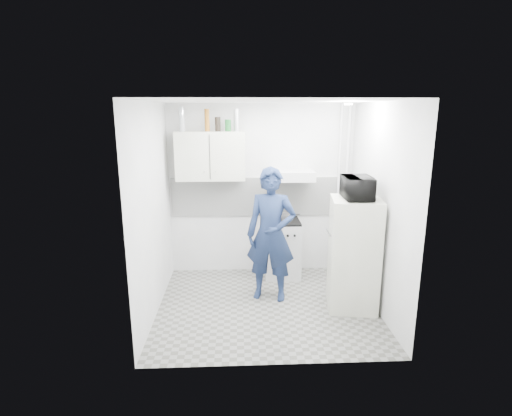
{
  "coord_description": "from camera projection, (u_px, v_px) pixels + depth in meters",
  "views": [
    {
      "loc": [
        -0.37,
        -4.77,
        2.49
      ],
      "look_at": [
        -0.12,
        0.3,
        1.25
      ],
      "focal_mm": 28.0,
      "sensor_mm": 36.0,
      "label": 1
    }
  ],
  "objects": [
    {
      "name": "bottle_e",
      "position": [
        236.0,
        120.0,
        5.7
      ],
      "size": [
        0.08,
        0.08,
        0.31
      ],
      "primitive_type": "cylinder",
      "color": "silver",
      "rests_on": "upper_cabinet"
    },
    {
      "name": "pipe_a",
      "position": [
        346.0,
        190.0,
        6.12
      ],
      "size": [
        0.05,
        0.05,
        2.6
      ],
      "primitive_type": "cylinder",
      "color": "silver",
      "rests_on": "floor"
    },
    {
      "name": "canister_b",
      "position": [
        228.0,
        125.0,
        5.71
      ],
      "size": [
        0.09,
        0.09,
        0.17
      ],
      "primitive_type": "cylinder",
      "color": "#144C1E",
      "rests_on": "upper_cabinet"
    },
    {
      "name": "upper_cabinet",
      "position": [
        211.0,
        156.0,
        5.8
      ],
      "size": [
        1.0,
        0.35,
        0.7
      ],
      "primitive_type": "cube",
      "color": "silver",
      "rests_on": "wall_back"
    },
    {
      "name": "bottle_d",
      "position": [
        207.0,
        120.0,
        5.68
      ],
      "size": [
        0.07,
        0.07,
        0.32
      ],
      "primitive_type": "cylinder",
      "color": "brown",
      "rests_on": "upper_cabinet"
    },
    {
      "name": "stove",
      "position": [
        282.0,
        249.0,
        6.12
      ],
      "size": [
        0.53,
        0.53,
        0.85
      ],
      "primitive_type": "cube",
      "color": "silver",
      "rests_on": "floor"
    },
    {
      "name": "canister_a",
      "position": [
        218.0,
        124.0,
        5.7
      ],
      "size": [
        0.08,
        0.08,
        0.2
      ],
      "primitive_type": "cylinder",
      "color": "black",
      "rests_on": "upper_cabinet"
    },
    {
      "name": "range_hood",
      "position": [
        293.0,
        175.0,
        5.85
      ],
      "size": [
        0.6,
        0.5,
        0.14
      ],
      "primitive_type": "cube",
      "color": "silver",
      "rests_on": "wall_back"
    },
    {
      "name": "wall_back",
      "position": [
        261.0,
        190.0,
        6.14
      ],
      "size": [
        2.8,
        0.0,
        2.8
      ],
      "primitive_type": "plane",
      "rotation": [
        1.57,
        0.0,
        0.0
      ],
      "color": "silver",
      "rests_on": "floor"
    },
    {
      "name": "person",
      "position": [
        271.0,
        235.0,
        5.27
      ],
      "size": [
        0.74,
        0.58,
        1.79
      ],
      "primitive_type": "imported",
      "rotation": [
        0.0,
        0.0,
        -0.25
      ],
      "color": "#172546",
      "rests_on": "floor"
    },
    {
      "name": "ceiling",
      "position": [
        268.0,
        101.0,
        4.62
      ],
      "size": [
        2.8,
        2.8,
        0.0
      ],
      "primitive_type": "plane",
      "color": "white",
      "rests_on": "wall_back"
    },
    {
      "name": "floor",
      "position": [
        267.0,
        306.0,
        5.23
      ],
      "size": [
        2.8,
        2.8,
        0.0
      ],
      "primitive_type": "plane",
      "color": "slate",
      "rests_on": "ground"
    },
    {
      "name": "wall_right",
      "position": [
        379.0,
        208.0,
        4.99
      ],
      "size": [
        0.0,
        2.6,
        2.6
      ],
      "primitive_type": "plane",
      "rotation": [
        1.57,
        0.0,
        -1.57
      ],
      "color": "silver",
      "rests_on": "floor"
    },
    {
      "name": "wall_left",
      "position": [
        153.0,
        211.0,
        4.86
      ],
      "size": [
        0.0,
        2.6,
        2.6
      ],
      "primitive_type": "plane",
      "rotation": [
        1.57,
        0.0,
        1.57
      ],
      "color": "silver",
      "rests_on": "floor"
    },
    {
      "name": "ceiling_spot_fixture",
      "position": [
        348.0,
        104.0,
        4.86
      ],
      "size": [
        0.1,
        0.1,
        0.02
      ],
      "primitive_type": "cylinder",
      "color": "white",
      "rests_on": "ceiling"
    },
    {
      "name": "pipe_b",
      "position": [
        338.0,
        190.0,
        6.11
      ],
      "size": [
        0.04,
        0.04,
        2.6
      ],
      "primitive_type": "cylinder",
      "color": "silver",
      "rests_on": "floor"
    },
    {
      "name": "backsplash",
      "position": [
        261.0,
        197.0,
        6.15
      ],
      "size": [
        2.74,
        0.03,
        0.6
      ],
      "primitive_type": "cube",
      "color": "white",
      "rests_on": "wall_back"
    },
    {
      "name": "bottle_a",
      "position": [
        182.0,
        119.0,
        5.66
      ],
      "size": [
        0.08,
        0.08,
        0.34
      ],
      "primitive_type": "cylinder",
      "color": "#B2B7BC",
      "rests_on": "upper_cabinet"
    },
    {
      "name": "microwave",
      "position": [
        358.0,
        188.0,
        4.86
      ],
      "size": [
        0.5,
        0.35,
        0.27
      ],
      "primitive_type": "imported",
      "rotation": [
        0.0,
        0.0,
        1.54
      ],
      "color": "black",
      "rests_on": "fridge"
    },
    {
      "name": "saucepan",
      "position": [
        285.0,
        216.0,
        6.07
      ],
      "size": [
        0.15,
        0.15,
        0.09
      ],
      "primitive_type": "cylinder",
      "color": "silver",
      "rests_on": "stove_top"
    },
    {
      "name": "fridge",
      "position": [
        354.0,
        254.0,
        5.06
      ],
      "size": [
        0.68,
        0.68,
        1.44
      ],
      "primitive_type": "cube",
      "rotation": [
        0.0,
        0.0,
        -0.14
      ],
      "color": "silver",
      "rests_on": "floor"
    },
    {
      "name": "stove_top",
      "position": [
        282.0,
        221.0,
        6.01
      ],
      "size": [
        0.51,
        0.51,
        0.03
      ],
      "primitive_type": "cube",
      "color": "black",
      "rests_on": "stove"
    }
  ]
}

